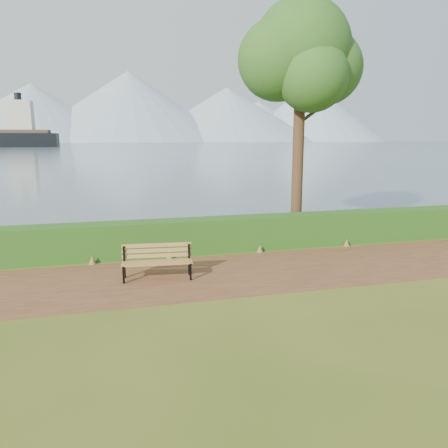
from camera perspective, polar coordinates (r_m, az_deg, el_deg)
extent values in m
plane|color=#3C5217|center=(10.77, 0.30, -7.03)|extent=(140.00, 140.00, 0.00)
cube|color=#4F2A1B|center=(11.04, -0.11, -6.53)|extent=(40.00, 3.40, 0.01)
cube|color=#194A15|center=(13.07, -2.70, -1.49)|extent=(32.00, 0.85, 1.00)
cube|color=#3F5266|center=(269.90, -14.66, 10.12)|extent=(700.00, 510.00, 0.00)
cone|color=#859CB2|center=(409.42, -23.68, 13.16)|extent=(160.00, 160.00, 48.00)
cone|color=#859CB2|center=(416.40, -12.25, 14.74)|extent=(190.00, 190.00, 62.00)
cone|color=#859CB2|center=(425.63, 0.39, 14.10)|extent=(170.00, 170.00, 50.00)
cone|color=#859CB2|center=(466.94, 11.10, 14.13)|extent=(150.00, 150.00, 58.00)
cone|color=#859CB2|center=(440.15, -16.34, 12.59)|extent=(120.00, 120.00, 35.00)
cone|color=#859CB2|center=(461.19, 4.47, 13.22)|extent=(130.00, 130.00, 40.00)
cube|color=black|center=(10.54, -12.98, -6.52)|extent=(0.05, 0.06, 0.42)
cube|color=black|center=(10.88, -12.89, -4.91)|extent=(0.05, 0.06, 0.80)
cube|color=black|center=(10.69, -12.95, -5.26)|extent=(0.10, 0.49, 0.05)
cube|color=black|center=(10.54, -4.39, -6.26)|extent=(0.05, 0.06, 0.42)
cube|color=black|center=(10.88, -4.58, -4.65)|extent=(0.05, 0.06, 0.80)
cube|color=black|center=(10.69, -4.49, -5.00)|extent=(0.10, 0.49, 0.05)
cube|color=#A1733E|center=(10.48, -8.72, -5.27)|extent=(1.68, 0.26, 0.03)
cube|color=#A1733E|center=(10.59, -8.73, -5.09)|extent=(1.68, 0.26, 0.03)
cube|color=#A1733E|center=(10.71, -8.73, -4.91)|extent=(1.68, 0.26, 0.03)
cube|color=#A1733E|center=(10.82, -8.74, -4.74)|extent=(1.68, 0.26, 0.03)
cube|color=#A1733E|center=(10.84, -8.76, -4.09)|extent=(1.68, 0.22, 0.10)
cube|color=#A1733E|center=(10.81, -8.78, -3.42)|extent=(1.68, 0.22, 0.10)
cube|color=#A1733E|center=(10.78, -8.80, -2.74)|extent=(1.68, 0.22, 0.10)
cylinder|color=#3A2717|center=(15.20, 9.71, 11.12)|extent=(0.38, 0.38, 6.78)
sphere|color=#1D4D19|center=(15.46, 10.08, 21.64)|extent=(3.20, 3.20, 3.20)
sphere|color=#1D4D19|center=(15.77, 13.09, 19.24)|extent=(2.45, 2.45, 2.45)
sphere|color=#1D4D19|center=(15.13, 7.11, 20.51)|extent=(2.64, 2.64, 2.64)
sphere|color=#1D4D19|center=(14.71, 11.46, 18.43)|extent=(2.26, 2.26, 2.26)
sphere|color=#1D4D19|center=(16.06, 8.41, 23.00)|extent=(2.07, 2.07, 2.07)
sphere|color=#1D4D19|center=(15.76, 10.53, 24.92)|extent=(1.88, 1.88, 1.88)
cylinder|color=#3A2717|center=(15.40, 11.28, 13.87)|extent=(0.99, 0.11, 0.74)
cylinder|color=#3A2717|center=(15.18, 8.37, 15.79)|extent=(0.77, 0.36, 0.68)
cube|color=silver|center=(181.67, -25.16, 12.61)|extent=(9.16, 8.40, 11.15)
cylinder|color=black|center=(182.07, -25.34, 14.68)|extent=(2.43, 2.43, 3.55)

